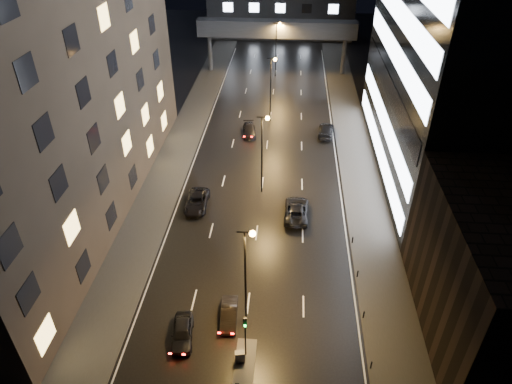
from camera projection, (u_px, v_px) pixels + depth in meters
ground at (267, 145)px, 66.07m from camera, size 160.00×160.00×0.00m
sidewalk_left at (174, 158)px, 62.72m from camera, size 5.00×110.00×0.15m
sidewalk_right at (358, 166)px, 61.13m from camera, size 5.00×110.00×0.15m
building_left at (23, 31)px, 43.01m from camera, size 15.00×48.00×40.00m
building_right_low at (499, 276)px, 35.95m from camera, size 10.00×18.00×12.00m
skybridge at (277, 29)px, 85.96m from camera, size 30.00×3.00×10.00m
median_island at (243, 383)px, 34.82m from camera, size 1.60×8.00×0.15m
traffic_signal_near at (245, 331)px, 35.15m from camera, size 0.28×0.34×4.40m
bollard_row at (367, 339)px, 37.67m from camera, size 0.12×25.12×0.90m
streetlight_near at (247, 266)px, 36.10m from camera, size 1.45×0.50×10.15m
streetlight_mid_a at (263, 145)px, 52.52m from camera, size 1.45×0.50×10.15m
streetlight_mid_b at (272, 82)px, 68.94m from camera, size 1.45×0.50×10.15m
streetlight_far at (277, 42)px, 85.35m from camera, size 1.45×0.50×10.15m
car_away_a at (182, 332)px, 37.89m from camera, size 2.27×4.42×1.44m
car_away_b at (229, 314)px, 39.58m from camera, size 1.62×4.03×1.30m
car_away_c at (197, 201)px, 53.23m from camera, size 2.55×5.36×1.48m
car_away_d at (249, 130)px, 68.34m from camera, size 2.51×4.87×1.35m
car_toward_a at (296, 210)px, 51.72m from camera, size 2.81×5.81×1.59m
car_toward_b at (326, 130)px, 68.12m from camera, size 2.75×5.58×1.56m
utility_cabinet at (240, 357)px, 36.00m from camera, size 0.83×0.58×1.10m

